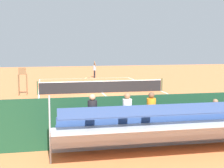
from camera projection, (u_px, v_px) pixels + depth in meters
name	position (u px, v px, depth m)	size (l,w,h in m)	color
ground_plane	(102.00, 93.00, 27.48)	(60.00, 60.00, 0.00)	#D17542
court_line_markings	(102.00, 93.00, 27.52)	(10.10, 22.20, 0.01)	white
tennis_net	(102.00, 87.00, 27.42)	(10.30, 0.10, 1.07)	black
backdrop_wall	(162.00, 119.00, 13.75)	(18.00, 0.16, 2.00)	#194228
bleacher_stand	(177.00, 128.00, 12.46)	(9.06, 2.40, 2.48)	#B2B2B7
umpire_chair	(23.00, 78.00, 26.10)	(0.67, 0.67, 2.14)	brown
courtside_bench	(200.00, 123.00, 14.92)	(1.80, 0.40, 0.93)	#9E754C
equipment_bag	(158.00, 135.00, 14.45)	(0.90, 0.36, 0.36)	#334C8C
tennis_player	(95.00, 69.00, 38.63)	(0.39, 0.54, 1.93)	black
tennis_racket	(86.00, 78.00, 38.51)	(0.57, 0.32, 0.03)	black
tennis_ball_near	(118.00, 79.00, 37.19)	(0.07, 0.07, 0.07)	#CCDB33
tennis_ball_far	(89.00, 81.00, 35.10)	(0.07, 0.07, 0.07)	#CCDB33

